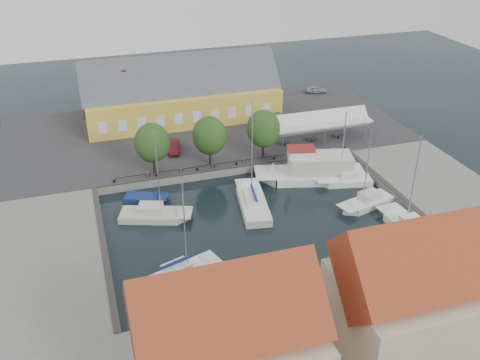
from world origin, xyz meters
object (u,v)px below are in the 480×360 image
(car_silver, at_px, (316,90))
(trawler, at_px, (314,171))
(launch_sw, at_px, (167,313))
(warehouse, at_px, (177,96))
(center_sailboat, at_px, (253,204))
(west_boat_b, at_px, (154,216))
(east_boat_a, at_px, (345,181))
(east_boat_b, at_px, (367,204))
(car_red, at_px, (174,147))
(east_boat_c, at_px, (411,230))
(west_boat_d, at_px, (180,276))
(launch_nw, at_px, (145,199))
(tent_canopy, at_px, (320,122))

(car_silver, bearing_deg, trawler, 169.35)
(trawler, relative_size, launch_sw, 3.04)
(warehouse, bearing_deg, center_sailboat, -83.70)
(west_boat_b, bearing_deg, east_boat_a, 1.83)
(east_boat_b, bearing_deg, trawler, 111.50)
(car_red, xyz_separation_m, east_boat_b, (18.13, -18.47, -1.41))
(east_boat_c, bearing_deg, center_sailboat, 145.39)
(warehouse, distance_m, car_silver, 24.94)
(launch_sw, bearing_deg, west_boat_d, 64.42)
(trawler, relative_size, launch_nw, 2.63)
(car_silver, relative_size, launch_sw, 0.78)
(warehouse, distance_m, west_boat_d, 36.95)
(warehouse, distance_m, launch_nw, 22.93)
(trawler, xyz_separation_m, launch_sw, (-21.67, -18.01, -0.93))
(warehouse, relative_size, west_boat_d, 2.76)
(tent_canopy, height_order, center_sailboat, center_sailboat)
(trawler, distance_m, launch_nw, 20.57)
(east_boat_c, distance_m, west_boat_b, 27.14)
(east_boat_c, relative_size, launch_sw, 2.41)
(east_boat_a, distance_m, launch_nw, 23.85)
(trawler, distance_m, launch_sw, 28.19)
(tent_canopy, bearing_deg, car_silver, 66.10)
(car_red, distance_m, east_boat_c, 31.61)
(car_red, bearing_deg, east_boat_c, -39.10)
(warehouse, xyz_separation_m, launch_sw, (-9.50, -40.21, -4.34))
(tent_canopy, height_order, launch_sw, tent_canopy)
(east_boat_c, distance_m, west_boat_d, 24.38)
(center_sailboat, height_order, launch_nw, center_sailboat)
(east_boat_c, height_order, west_boat_d, east_boat_c)
(center_sailboat, bearing_deg, tent_canopy, 41.90)
(warehouse, xyz_separation_m, west_boat_b, (-8.02, -25.13, -4.17))
(warehouse, height_order, east_boat_c, warehouse)
(east_boat_a, bearing_deg, warehouse, 122.05)
(car_silver, height_order, center_sailboat, center_sailboat)
(east_boat_a, xyz_separation_m, west_boat_b, (-23.28, -0.74, -0.00))
(car_red, distance_m, west_boat_d, 25.08)
(car_red, bearing_deg, trawler, -23.84)
(car_silver, height_order, west_boat_b, west_boat_b)
(warehouse, height_order, east_boat_b, warehouse)
(car_silver, xyz_separation_m, east_boat_b, (-9.30, -33.69, -1.35))
(east_boat_a, distance_m, east_boat_b, 5.40)
(trawler, bearing_deg, car_silver, 64.79)
(west_boat_d, bearing_deg, launch_nw, 93.33)
(car_red, bearing_deg, car_silver, 40.89)
(trawler, height_order, east_boat_c, east_boat_c)
(trawler, height_order, east_boat_a, east_boat_a)
(launch_sw, height_order, launch_nw, launch_sw)
(east_boat_c, relative_size, launch_nw, 2.09)
(east_boat_a, xyz_separation_m, east_boat_b, (-0.10, -5.40, -0.00))
(east_boat_a, relative_size, east_boat_c, 0.89)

